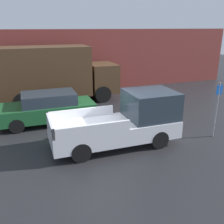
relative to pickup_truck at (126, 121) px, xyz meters
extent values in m
plane|color=#232326|center=(-1.11, 0.58, -0.98)|extent=(60.00, 60.00, 0.00)
cube|color=brown|center=(-1.11, 9.41, 1.24)|extent=(28.00, 0.15, 4.43)
cube|color=silver|center=(-0.50, 0.00, -0.31)|extent=(5.09, 1.96, 0.68)
cube|color=#28333D|center=(1.08, 0.00, 0.59)|extent=(1.94, 1.84, 1.12)
cube|color=silver|center=(-1.65, 0.93, 0.23)|extent=(2.80, 0.10, 0.38)
cube|color=silver|center=(-1.65, -0.93, 0.23)|extent=(2.80, 0.10, 0.38)
cube|color=silver|center=(-3.00, 0.00, 0.23)|extent=(0.10, 1.96, 0.38)
cylinder|color=black|center=(1.08, 0.86, -0.61)|extent=(0.73, 0.26, 0.73)
cylinder|color=black|center=(1.08, -0.86, -0.61)|extent=(0.73, 0.26, 0.73)
cylinder|color=black|center=(-2.08, 0.86, -0.61)|extent=(0.73, 0.26, 0.73)
cylinder|color=black|center=(-2.08, -0.86, -0.61)|extent=(0.73, 0.26, 0.73)
cube|color=#1E592D|center=(-2.81, 3.44, -0.34)|extent=(4.65, 1.87, 0.70)
cube|color=#28333D|center=(-2.67, 3.44, 0.29)|extent=(2.56, 1.64, 0.56)
cylinder|color=black|center=(-1.37, 4.27, -0.64)|extent=(0.67, 0.22, 0.67)
cylinder|color=black|center=(-1.37, 2.60, -0.64)|extent=(0.67, 0.22, 0.67)
cylinder|color=black|center=(-4.25, 4.27, -0.64)|extent=(0.67, 0.22, 0.67)
cylinder|color=black|center=(-4.25, 2.60, -0.64)|extent=(0.67, 0.22, 0.67)
cube|color=#4C331E|center=(1.20, 7.02, 0.42)|extent=(1.69, 2.32, 1.80)
cube|color=#4C331E|center=(-2.73, 7.02, 1.01)|extent=(5.85, 2.44, 2.98)
cylinder|color=black|center=(0.89, 8.11, -0.45)|extent=(1.05, 0.30, 1.05)
cylinder|color=black|center=(0.89, 5.94, -0.45)|extent=(1.05, 0.30, 1.05)
cylinder|color=black|center=(-3.92, 8.11, -0.45)|extent=(1.05, 0.30, 1.05)
cylinder|color=black|center=(-3.92, 5.94, -0.45)|extent=(1.05, 0.30, 1.05)
cylinder|color=gray|center=(3.87, -0.69, 0.23)|extent=(0.07, 0.07, 2.42)
cube|color=blue|center=(3.87, -0.71, 1.14)|extent=(0.30, 0.02, 0.40)
cube|color=red|center=(2.24, 9.09, -0.47)|extent=(0.45, 0.40, 1.01)
camera|label=1|loc=(-3.69, -8.70, 3.63)|focal=40.00mm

